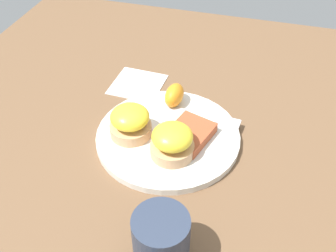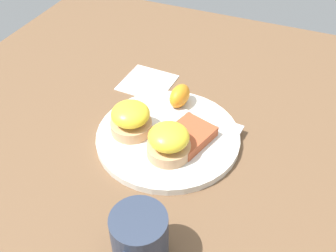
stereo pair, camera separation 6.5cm
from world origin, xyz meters
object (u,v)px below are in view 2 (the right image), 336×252
(cup, at_px, (139,239))
(sandwich_benedict_right, at_px, (169,142))
(hashbrown_patty, at_px, (188,137))
(orange_wedge, at_px, (180,96))
(fork, at_px, (194,115))
(sandwich_benedict_left, at_px, (131,119))

(cup, bearing_deg, sandwich_benedict_right, -169.12)
(hashbrown_patty, height_order, cup, cup)
(orange_wedge, bearing_deg, sandwich_benedict_right, 13.75)
(orange_wedge, distance_m, fork, 0.05)
(sandwich_benedict_left, height_order, fork, sandwich_benedict_left)
(fork, xyz_separation_m, cup, (0.31, 0.03, 0.03))
(sandwich_benedict_right, relative_size, hashbrown_patty, 0.87)
(sandwich_benedict_right, height_order, orange_wedge, sandwich_benedict_right)
(orange_wedge, height_order, cup, cup)
(sandwich_benedict_right, bearing_deg, hashbrown_patty, 156.35)
(sandwich_benedict_right, distance_m, hashbrown_patty, 0.05)
(hashbrown_patty, distance_m, cup, 0.24)
(sandwich_benedict_right, distance_m, fork, 0.12)
(sandwich_benedict_left, distance_m, orange_wedge, 0.12)
(hashbrown_patty, distance_m, orange_wedge, 0.11)
(hashbrown_patty, height_order, fork, hashbrown_patty)
(fork, height_order, cup, cup)
(sandwich_benedict_left, bearing_deg, hashbrown_patty, 97.98)
(sandwich_benedict_left, distance_m, cup, 0.26)
(sandwich_benedict_left, relative_size, hashbrown_patty, 0.87)
(sandwich_benedict_left, xyz_separation_m, orange_wedge, (-0.11, 0.05, -0.01))
(sandwich_benedict_right, xyz_separation_m, orange_wedge, (-0.14, -0.03, -0.01))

